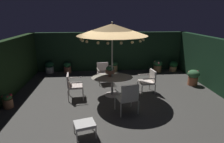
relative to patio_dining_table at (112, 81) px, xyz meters
The scene contains 17 objects.
ground_plane 0.68m from the patio_dining_table, 53.04° to the right, with size 8.59×7.97×0.02m, color #43413D.
hedge_backdrop_rear 3.64m from the patio_dining_table, 87.27° to the left, with size 8.59×0.30×2.13m, color #1B331F.
patio_dining_table is the anchor object (origin of this frame).
patio_umbrella 1.92m from the patio_dining_table, 138.03° to the left, with size 2.55×2.55×2.81m.
centerpiece_planter 0.41m from the patio_dining_table, 122.54° to the left, with size 0.36×0.36×0.44m.
patio_chair_north 1.49m from the patio_dining_table, behind, with size 0.62×0.67×0.95m.
patio_chair_northeast 1.50m from the patio_dining_table, 75.41° to the right, with size 0.75×0.70×1.00m.
patio_chair_east 1.50m from the patio_dining_table, ahead, with size 0.64×0.66×0.93m.
patio_chair_southeast 1.50m from the patio_dining_table, 100.44° to the left, with size 0.68×0.73×0.92m.
ottoman_footrest 2.71m from the patio_dining_table, 109.90° to the right, with size 0.62×0.56×0.38m.
potted_plant_left_far 4.56m from the patio_dining_table, 133.76° to the left, with size 0.47×0.47×0.62m.
potted_plant_right_far 3.80m from the patio_dining_table, 12.72° to the left, with size 0.52×0.52×0.70m.
potted_plant_left_near 3.90m from the patio_dining_table, 124.06° to the left, with size 0.39×0.39×0.58m.
potted_plant_right_near 3.69m from the patio_dining_table, 168.12° to the right, with size 0.33×0.32×0.50m.
potted_plant_back_right 4.80m from the patio_dining_table, 39.67° to the left, with size 0.47×0.47×0.56m.
potted_plant_back_center 4.01m from the patio_dining_table, 46.94° to the left, with size 0.48×0.49×0.68m.
potted_plant_front_corner 3.25m from the patio_dining_table, 82.94° to the left, with size 0.37×0.37×0.58m.
Camera 1 is at (-0.73, -6.58, 3.02)m, focal length 30.20 mm.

